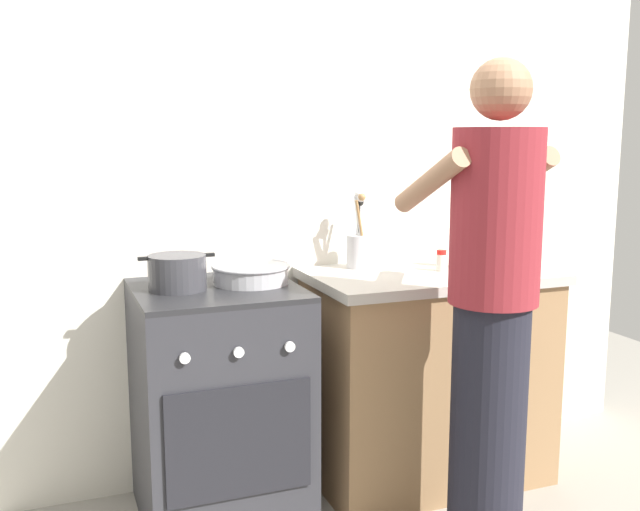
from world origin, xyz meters
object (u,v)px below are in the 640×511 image
(utensil_crock, at_px, (359,244))
(person, at_px, (491,314))
(mixing_bowl, at_px, (251,273))
(oil_bottle, at_px, (480,242))
(stove_range, at_px, (219,404))
(pot, at_px, (177,272))
(spice_bottle, at_px, (441,261))

(utensil_crock, xyz_separation_m, person, (0.15, -0.75, -0.14))
(mixing_bowl, bearing_deg, utensil_crock, 16.38)
(mixing_bowl, relative_size, oil_bottle, 1.12)
(stove_range, height_order, pot, pot)
(stove_range, xyz_separation_m, utensil_crock, (0.65, 0.18, 0.55))
(pot, xyz_separation_m, spice_bottle, (1.08, -0.02, -0.02))
(mixing_bowl, bearing_deg, pot, -176.72)
(stove_range, bearing_deg, spice_bottle, -0.69)
(spice_bottle, xyz_separation_m, person, (-0.14, -0.56, -0.08))
(utensil_crock, bearing_deg, stove_range, -164.88)
(mixing_bowl, height_order, oil_bottle, oil_bottle)
(spice_bottle, bearing_deg, stove_range, 179.31)
(person, bearing_deg, utensil_crock, 101.67)
(pot, height_order, utensil_crock, utensil_crock)
(stove_range, height_order, oil_bottle, oil_bottle)
(pot, height_order, mixing_bowl, pot)
(pot, relative_size, mixing_bowl, 0.92)
(mixing_bowl, bearing_deg, spice_bottle, -2.64)
(mixing_bowl, distance_m, spice_bottle, 0.81)
(mixing_bowl, bearing_deg, person, -41.88)
(utensil_crock, xyz_separation_m, oil_bottle, (0.46, -0.21, 0.01))
(pot, distance_m, utensil_crock, 0.81)
(pot, bearing_deg, utensil_crock, 11.88)
(pot, bearing_deg, mixing_bowl, 3.28)
(stove_range, bearing_deg, pot, 176.07)
(stove_range, bearing_deg, person, -35.36)
(utensil_crock, distance_m, oil_bottle, 0.51)
(pot, distance_m, person, 1.12)
(pot, bearing_deg, person, -31.59)
(mixing_bowl, bearing_deg, oil_bottle, -3.23)
(stove_range, xyz_separation_m, oil_bottle, (1.12, -0.03, 0.56))
(oil_bottle, bearing_deg, pot, 178.21)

